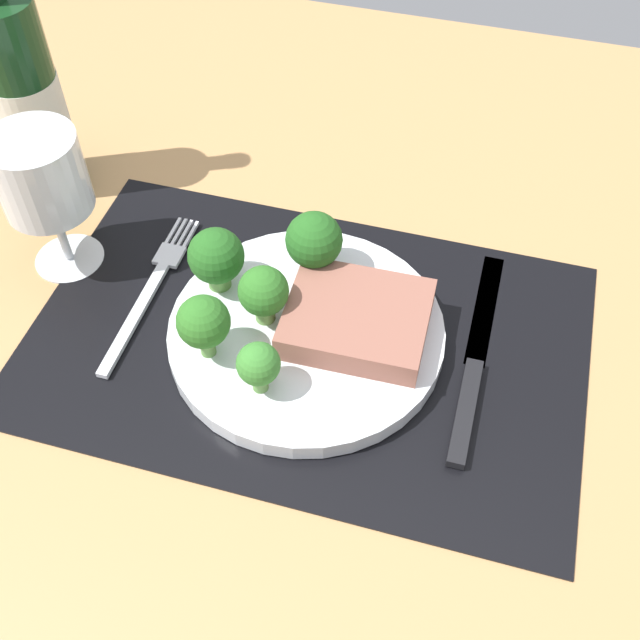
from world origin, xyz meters
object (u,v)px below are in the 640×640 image
(wine_bottle, at_px, (26,97))
(fork, at_px, (150,289))
(wine_glass, at_px, (42,181))
(steak, at_px, (357,319))
(knife, at_px, (474,368))
(plate, at_px, (306,333))

(wine_bottle, bearing_deg, fork, -36.14)
(fork, xyz_separation_m, wine_glass, (-0.09, 0.02, 0.09))
(wine_bottle, bearing_deg, steak, -18.84)
(knife, height_order, wine_bottle, wine_bottle)
(plate, distance_m, wine_glass, 0.26)
(plate, bearing_deg, wine_glass, 172.14)
(fork, bearing_deg, wine_glass, 166.01)
(steak, height_order, knife, steak)
(knife, distance_m, wine_glass, 0.39)
(fork, xyz_separation_m, wine_bottle, (-0.16, 0.11, 0.10))
(fork, bearing_deg, steak, -3.29)
(steak, bearing_deg, knife, -2.83)
(fork, bearing_deg, plate, -7.53)
(knife, bearing_deg, steak, 174.79)
(wine_glass, bearing_deg, wine_bottle, 124.89)
(steak, height_order, wine_glass, wine_glass)
(wine_bottle, bearing_deg, plate, -22.78)
(fork, distance_m, knife, 0.29)
(plate, bearing_deg, wine_bottle, 157.22)
(wine_bottle, bearing_deg, knife, -15.40)
(steak, relative_size, knife, 0.51)
(knife, xyz_separation_m, wine_glass, (-0.38, 0.03, 0.09))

